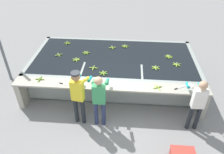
{
  "coord_description": "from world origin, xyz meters",
  "views": [
    {
      "loc": [
        0.44,
        -4.53,
        4.54
      ],
      "look_at": [
        0.0,
        0.99,
        0.62
      ],
      "focal_mm": 35.0,
      "sensor_mm": 36.0,
      "label": 1
    }
  ],
  "objects": [
    {
      "name": "wash_tank",
      "position": [
        0.0,
        1.79,
        0.44
      ],
      "size": [
        5.43,
        2.68,
        0.89
      ],
      "color": "gray",
      "rests_on": "ground"
    },
    {
      "name": "banana_bunch_floating_5",
      "position": [
        -0.24,
        0.77,
        0.9
      ],
      "size": [
        0.28,
        0.28,
        0.08
      ],
      "color": "#75A333",
      "rests_on": "wash_tank"
    },
    {
      "name": "banana_bunch_floating_2",
      "position": [
        -1.79,
        2.63,
        0.9
      ],
      "size": [
        0.27,
        0.27,
        0.08
      ],
      "color": "#7FAD33",
      "rests_on": "wash_tank"
    },
    {
      "name": "banana_bunch_ledge_0",
      "position": [
        1.3,
        0.21,
        0.91
      ],
      "size": [
        0.27,
        0.27,
        0.08
      ],
      "color": "#9EC642",
      "rests_on": "work_ledge"
    },
    {
      "name": "banana_bunch_floating_7",
      "position": [
        1.33,
        1.19,
        0.9
      ],
      "size": [
        0.26,
        0.28,
        0.08
      ],
      "color": "#9EC642",
      "rests_on": "wash_tank"
    },
    {
      "name": "banana_bunch_floating_4",
      "position": [
        2.0,
        1.43,
        0.9
      ],
      "size": [
        0.28,
        0.28,
        0.08
      ],
      "color": "#9EC642",
      "rests_on": "wash_tank"
    },
    {
      "name": "ground_plane",
      "position": [
        0.0,
        0.0,
        0.0
      ],
      "size": [
        80.0,
        80.0,
        0.0
      ],
      "primitive_type": "plane",
      "color": "gray",
      "rests_on": "ground"
    },
    {
      "name": "worker_1",
      "position": [
        -0.22,
        -0.35,
        0.93
      ],
      "size": [
        0.4,
        0.71,
        1.57
      ],
      "color": "navy",
      "rests_on": "ground"
    },
    {
      "name": "banana_bunch_floating_8",
      "position": [
        -1.87,
        1.74,
        0.9
      ],
      "size": [
        0.26,
        0.26,
        0.08
      ],
      "color": "#75A333",
      "rests_on": "wash_tank"
    },
    {
      "name": "banana_bunch_floating_9",
      "position": [
        1.82,
        1.92,
        0.9
      ],
      "size": [
        0.28,
        0.28,
        0.08
      ],
      "color": "#8CB738",
      "rests_on": "wash_tank"
    },
    {
      "name": "banana_bunch_ledge_1",
      "position": [
        -2.01,
        0.32,
        0.91
      ],
      "size": [
        0.28,
        0.28,
        0.08
      ],
      "color": "#75A333",
      "rests_on": "work_ledge"
    },
    {
      "name": "worker_2",
      "position": [
        2.24,
        -0.31,
        0.92
      ],
      "size": [
        0.42,
        0.71,
        1.55
      ],
      "color": "#1E2328",
      "rests_on": "ground"
    },
    {
      "name": "banana_bunch_floating_0",
      "position": [
        -1.2,
        1.48,
        0.9
      ],
      "size": [
        0.28,
        0.28,
        0.08
      ],
      "color": "#93BC3D",
      "rests_on": "wash_tank"
    },
    {
      "name": "banana_bunch_floating_6",
      "position": [
        -0.97,
        1.95,
        0.9
      ],
      "size": [
        0.28,
        0.28,
        0.08
      ],
      "color": "#75A333",
      "rests_on": "wash_tank"
    },
    {
      "name": "knife_0",
      "position": [
        -1.29,
        0.16,
        0.9
      ],
      "size": [
        0.34,
        0.13,
        0.02
      ],
      "color": "silver",
      "rests_on": "work_ledge"
    },
    {
      "name": "worker_0",
      "position": [
        -0.76,
        -0.32,
        1.0
      ],
      "size": [
        0.48,
        0.74,
        1.65
      ],
      "color": "#1E2328",
      "rests_on": "ground"
    },
    {
      "name": "knife_1",
      "position": [
        1.85,
        0.22,
        0.9
      ],
      "size": [
        0.32,
        0.2,
        0.02
      ],
      "color": "silver",
      "rests_on": "work_ledge"
    },
    {
      "name": "banana_bunch_floating_1",
      "position": [
        0.35,
        2.55,
        0.9
      ],
      "size": [
        0.28,
        0.28,
        0.08
      ],
      "color": "#75A333",
      "rests_on": "wash_tank"
    },
    {
      "name": "work_ledge",
      "position": [
        0.0,
        0.23,
        0.65
      ],
      "size": [
        5.43,
        0.45,
        0.89
      ],
      "color": "#A8A393",
      "rests_on": "ground"
    },
    {
      "name": "banana_bunch_floating_3",
      "position": [
        -0.1,
        2.41,
        0.9
      ],
      "size": [
        0.28,
        0.28,
        0.08
      ],
      "color": "#93BC3D",
      "rests_on": "wash_tank"
    },
    {
      "name": "banana_bunch_floating_10",
      "position": [
        -0.57,
        1.03,
        0.9
      ],
      "size": [
        0.28,
        0.28,
        0.08
      ],
      "color": "#8CB738",
      "rests_on": "wash_tank"
    }
  ]
}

